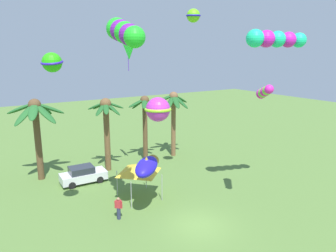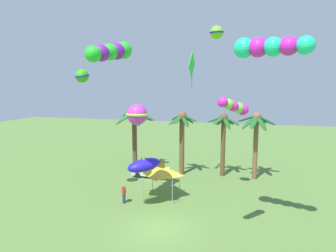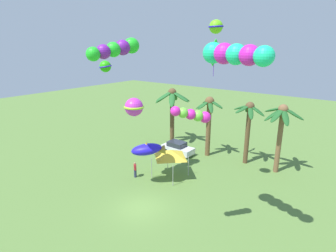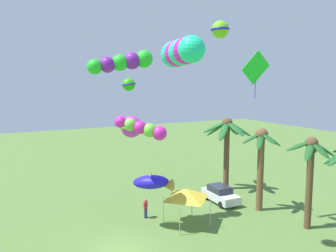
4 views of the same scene
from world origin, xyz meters
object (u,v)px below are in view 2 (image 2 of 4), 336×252
object	(u,v)px
kite_ball_4	(82,76)
kite_tube_6	(234,106)
festival_tent	(162,170)
kite_tube_0	(269,47)
palm_tree_1	(256,129)
kite_ball_5	(137,115)
parked_car_0	(151,170)
kite_fish_7	(146,165)
kite_tube_1	(111,52)
palm_tree_0	(134,122)
palm_tree_3	(223,131)
kite_diamond_3	(192,65)
kite_ball_2	(217,32)
palm_tree_2	(182,130)
spectator_0	(124,194)

from	to	relation	value
kite_ball_4	kite_tube_6	size ratio (longest dim) A/B	0.77
festival_tent	kite_tube_0	xyz separation A→B (m)	(8.20, -5.22, 9.61)
festival_tent	kite_ball_4	size ratio (longest dim) A/B	1.66
palm_tree_1	kite_ball_5	size ratio (longest dim) A/B	3.16
parked_car_0	kite_fish_7	world-z (taller)	kite_fish_7
kite_tube_1	kite_fish_7	distance (m)	9.07
palm_tree_0	palm_tree_3	xyz separation A→B (m)	(10.46, -0.40, -0.59)
palm_tree_1	palm_tree_3	size ratio (longest dim) A/B	1.03
kite_tube_0	kite_diamond_3	distance (m)	12.09
palm_tree_3	parked_car_0	world-z (taller)	palm_tree_3
kite_tube_1	festival_tent	bearing A→B (deg)	55.79
kite_ball_2	kite_ball_4	size ratio (longest dim) A/B	0.87
kite_diamond_3	kite_ball_5	distance (m)	10.19
parked_car_0	kite_tube_0	bearing A→B (deg)	-43.46
palm_tree_0	kite_tube_1	size ratio (longest dim) A/B	1.52
palm_tree_1	palm_tree_3	bearing A→B (deg)	177.00
palm_tree_0	kite_fish_7	size ratio (longest dim) A/B	2.41
kite_diamond_3	kite_ball_4	size ratio (longest dim) A/B	2.07
palm_tree_2	kite_tube_6	xyz separation A→B (m)	(6.16, -13.35, 3.57)
kite_fish_7	palm_tree_2	bearing A→B (deg)	85.42
kite_ball_2	palm_tree_0	bearing A→B (deg)	140.35
palm_tree_0	kite_ball_4	size ratio (longest dim) A/B	4.25
kite_ball_2	kite_tube_6	bearing A→B (deg)	-72.87
festival_tent	kite_ball_4	world-z (taller)	kite_ball_4
festival_tent	kite_tube_1	world-z (taller)	kite_tube_1
palm_tree_1	kite_fish_7	distance (m)	13.33
spectator_0	kite_ball_2	bearing A→B (deg)	13.09
kite_ball_2	kite_ball_5	xyz separation A→B (m)	(-5.21, -3.60, -6.14)
palm_tree_0	palm_tree_3	size ratio (longest dim) A/B	1.06
kite_diamond_3	kite_ball_5	size ratio (longest dim) A/B	1.58
kite_fish_7	kite_ball_2	bearing A→B (deg)	21.10
kite_ball_4	kite_tube_1	bearing A→B (deg)	-26.52
spectator_0	kite_tube_1	size ratio (longest dim) A/B	0.33
kite_diamond_3	kite_ball_4	distance (m)	10.66
palm_tree_2	festival_tent	size ratio (longest dim) A/B	2.47
kite_ball_2	kite_tube_6	size ratio (longest dim) A/B	0.68
parked_car_0	kite_tube_6	world-z (taller)	kite_tube_6
palm_tree_0	kite_ball_2	bearing A→B (deg)	-39.65
palm_tree_2	kite_ball_2	bearing A→B (deg)	-59.98
palm_tree_0	palm_tree_3	distance (m)	10.48
kite_ball_5	kite_ball_4	bearing A→B (deg)	160.48
palm_tree_3	kite_tube_1	bearing A→B (deg)	-122.06
palm_tree_0	kite_ball_4	distance (m)	11.42
kite_ball_2	kite_diamond_3	xyz separation A→B (m)	(-2.94, 5.44, -2.03)
palm_tree_2	festival_tent	world-z (taller)	palm_tree_2
kite_fish_7	spectator_0	bearing A→B (deg)	171.86
spectator_0	kite_tube_0	world-z (taller)	kite_tube_0
kite_tube_6	spectator_0	bearing A→B (deg)	155.79
palm_tree_3	kite_diamond_3	size ratio (longest dim) A/B	1.93
spectator_0	festival_tent	world-z (taller)	festival_tent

